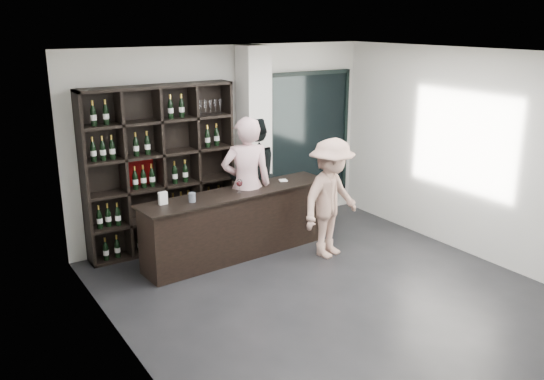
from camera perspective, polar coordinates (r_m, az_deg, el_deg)
floor at (r=7.22m, az=6.12°, el=-10.45°), size 5.00×5.50×0.01m
wine_shelf at (r=8.36m, az=-10.97°, el=1.97°), size 2.20×0.35×2.40m
structural_column at (r=8.86m, az=-1.78°, el=4.76°), size 0.40×0.40×2.90m
glass_panel at (r=9.70m, az=3.69°, el=5.48°), size 1.60×0.08×2.10m
tasting_counter at (r=8.19m, az=-3.35°, el=-3.34°), size 2.90×0.61×0.95m
taster_pink at (r=8.20m, az=-2.53°, el=0.46°), size 0.84×0.68×1.98m
taster_black at (r=8.88m, az=-1.95°, el=1.37°), size 1.09×0.97×1.87m
customer at (r=8.10m, az=5.86°, el=-0.84°), size 1.23×0.91×1.71m
wine_glass at (r=7.96m, az=-3.24°, el=0.49°), size 0.09×0.09×0.22m
spit_cup at (r=7.63m, az=-7.92°, el=-0.73°), size 0.12×0.12×0.13m
napkin_stack at (r=8.55m, az=1.11°, el=0.95°), size 0.13×0.13×0.02m
card_stand at (r=7.59m, az=-10.76°, el=-0.80°), size 0.11×0.06×0.17m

